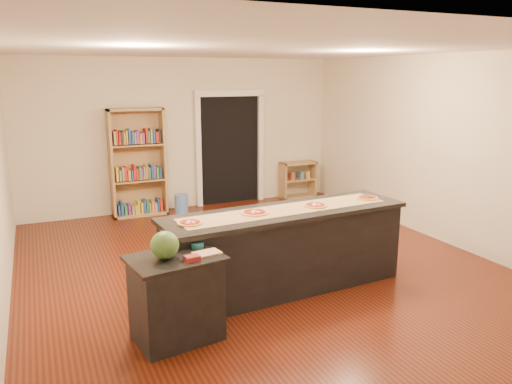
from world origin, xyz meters
name	(u,v)px	position (x,y,z in m)	size (l,w,h in m)	color
room	(263,164)	(0.00, 0.00, 1.40)	(6.00, 7.00, 2.80)	beige
doorway	(230,143)	(0.90, 3.46, 1.20)	(1.40, 0.09, 2.21)	black
kitchen_island	(285,249)	(0.00, -0.65, 0.49)	(2.95, 0.80, 0.97)	black
side_counter	(176,298)	(-1.49, -1.27, 0.42)	(0.85, 0.62, 0.84)	black
bookshelf	(138,163)	(-0.93, 3.28, 0.96)	(0.96, 0.34, 1.93)	tan
low_shelf	(298,180)	(2.33, 3.29, 0.37)	(0.74, 0.32, 0.74)	tan
waste_bin	(181,204)	(-0.22, 3.07, 0.18)	(0.24, 0.24, 0.35)	#5A82C8
kraft_paper	(286,210)	(0.00, -0.65, 0.97)	(2.56, 0.46, 0.00)	tan
watermelon	(165,245)	(-1.58, -1.28, 0.97)	(0.26, 0.26, 0.26)	#144214
cutting_board	(207,253)	(-1.19, -1.32, 0.85)	(0.25, 0.17, 0.02)	tan
package_red	(192,258)	(-1.37, -1.43, 0.86)	(0.14, 0.10, 0.05)	maroon
package_teal	(197,245)	(-1.22, -1.11, 0.86)	(0.13, 0.13, 0.05)	#195966
pizza_a	(190,223)	(-1.18, -0.74, 0.99)	(0.27, 0.27, 0.02)	#D6A752
pizza_b	(255,212)	(-0.40, -0.65, 0.99)	(0.29, 0.29, 0.02)	#D6A752
pizza_c	(316,205)	(0.39, -0.66, 0.99)	(0.29, 0.29, 0.02)	#D6A752
pizza_d	(367,198)	(1.17, -0.60, 0.99)	(0.28, 0.28, 0.02)	#D6A752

